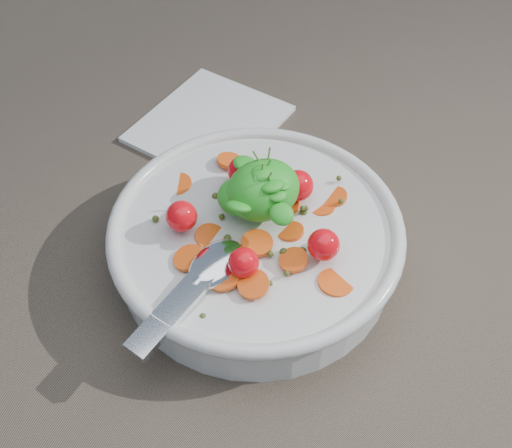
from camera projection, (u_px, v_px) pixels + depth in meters
ground at (264, 240)px, 0.66m from camera, size 6.00×6.00×0.00m
bowl at (256, 239)px, 0.62m from camera, size 0.30×0.28×0.12m
napkin at (209, 124)px, 0.78m from camera, size 0.21×0.19×0.01m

